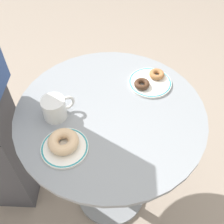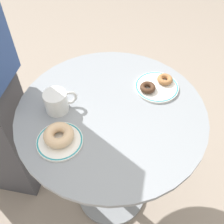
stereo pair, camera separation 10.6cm
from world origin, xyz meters
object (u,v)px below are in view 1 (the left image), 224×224
Objects in this scene: cafe_table at (111,145)px; donut_cinnamon at (157,74)px; plate_right at (150,82)px; coffee_mug at (55,108)px; plate_left at (65,148)px; donut_glazed at (63,142)px; donut_chocolate at (142,84)px.

cafe_table is 0.39m from donut_cinnamon.
plate_right is 1.43× the size of coffee_mug.
plate_right reaches higher than cafe_table.
coffee_mug is at bearing 165.99° from donut_cinnamon.
plate_left is at bearing -176.45° from plate_right.
donut_chocolate is (0.42, 0.03, -0.01)m from donut_glazed.
plate_right is 0.47m from donut_glazed.
donut_glazed is (-0.23, -0.01, 0.27)m from cafe_table.
donut_glazed is 1.67× the size of donut_chocolate.
donut_glazed reaches higher than cafe_table.
coffee_mug is (-0.36, 0.11, 0.02)m from donut_chocolate.
coffee_mug is (-0.46, 0.11, 0.02)m from donut_cinnamon.
donut_glazed is at bearing -176.51° from cafe_table.
plate_left is 1.54× the size of donut_glazed.
coffee_mug is at bearing 66.28° from donut_glazed.
plate_right is 2.80× the size of donut_cinnamon.
donut_chocolate reaches higher than cafe_table.
donut_chocolate is at bearing 179.97° from donut_cinnamon.
plate_left is 0.47m from plate_right.
donut_chocolate is (0.43, 0.03, 0.02)m from plate_left.
donut_glazed is 0.15m from coffee_mug.
coffee_mug is at bearing 143.82° from cafe_table.
cafe_table is 6.96× the size of donut_glazed.
cafe_table is at bearing -177.60° from donut_cinnamon.
donut_cinnamon is (0.05, 0.01, 0.02)m from plate_right.
plate_left is at bearing -176.19° from donut_cinnamon.
plate_left is 0.17m from coffee_mug.
donut_glazed is (-0.47, -0.02, 0.02)m from plate_right.
donut_cinnamon is 0.51× the size of coffee_mug.
cafe_table is at bearing 5.50° from plate_left.
cafe_table is 11.59× the size of donut_cinnamon.
coffee_mug reaches higher than donut_chocolate.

